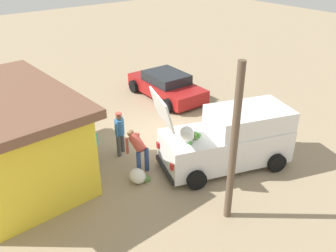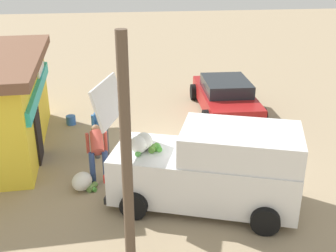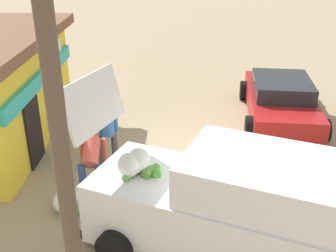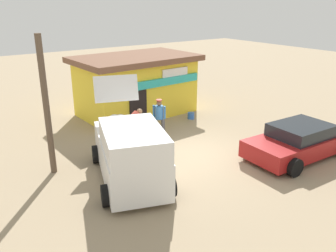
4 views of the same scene
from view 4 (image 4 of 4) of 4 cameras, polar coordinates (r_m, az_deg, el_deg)
ground_plane at (r=13.49m, az=4.35°, el=-4.31°), size 60.00×60.00×0.00m
storefront_bar at (r=17.77m, az=-5.15°, el=6.66°), size 6.03×4.00×2.90m
delivery_van at (r=11.16m, az=-6.17°, el=-4.18°), size 3.14×4.85×2.91m
parked_sedan at (r=13.84m, az=20.41°, el=-2.27°), size 4.34×2.31×1.24m
vendor_standing at (r=14.65m, az=-1.43°, el=1.64°), size 0.47×0.48×1.63m
customer_bending at (r=14.11m, az=-5.78°, el=0.51°), size 0.82×0.57×1.37m
unloaded_banana_pile at (r=14.43m, az=-8.32°, el=-1.96°), size 0.77×0.70×0.43m
paint_bucket at (r=17.21m, az=3.71°, el=1.67°), size 0.33×0.33×0.31m
utility_pole at (r=11.82m, az=-18.99°, el=2.88°), size 0.20×0.20×4.54m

